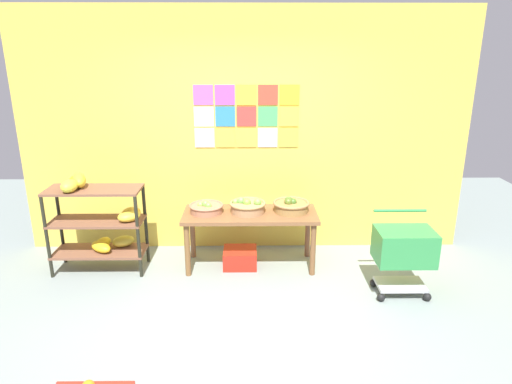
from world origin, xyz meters
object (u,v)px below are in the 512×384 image
fruit_basket_back_right (248,206)px  shopping_cart (404,249)px  produce_crate_under_table (240,258)px  display_table (250,220)px  banana_shelf_unit (99,217)px  fruit_basket_back_left (206,208)px  fruit_basket_left (291,205)px

fruit_basket_back_right → shopping_cart: bearing=-23.2°
fruit_basket_back_right → produce_crate_under_table: 0.61m
display_table → fruit_basket_back_right: (-0.03, 0.02, 0.15)m
banana_shelf_unit → fruit_basket_back_left: bearing=3.9°
fruit_basket_back_left → shopping_cart: shopping_cart is taller
display_table → fruit_basket_left: 0.47m
banana_shelf_unit → display_table: 1.62m
display_table → fruit_basket_back_right: bearing=149.5°
produce_crate_under_table → shopping_cart: (1.60, -0.62, 0.38)m
fruit_basket_back_left → fruit_basket_back_right: fruit_basket_back_right is taller
banana_shelf_unit → fruit_basket_back_left: size_ratio=2.91×
fruit_basket_back_left → fruit_basket_left: size_ratio=0.93×
shopping_cart → fruit_basket_back_left: bearing=149.2°
fruit_basket_back_left → shopping_cart: 2.08m
fruit_basket_back_left → fruit_basket_left: fruit_basket_left is taller
display_table → fruit_basket_back_left: bearing=177.9°
fruit_basket_back_right → banana_shelf_unit: bearing=-177.3°
banana_shelf_unit → fruit_basket_back_left: (1.14, 0.08, 0.07)m
display_table → produce_crate_under_table: size_ratio=3.94×
fruit_basket_back_right → display_table: bearing=-30.5°
banana_shelf_unit → produce_crate_under_table: 1.59m
display_table → produce_crate_under_table: display_table is taller
fruit_basket_back_right → produce_crate_under_table: bearing=-162.4°
banana_shelf_unit → display_table: banana_shelf_unit is taller
shopping_cart → banana_shelf_unit: bearing=157.1°
produce_crate_under_table → banana_shelf_unit: bearing=-178.2°
display_table → fruit_basket_back_right: size_ratio=3.66×
fruit_basket_left → shopping_cart: 1.26m
banana_shelf_unit → fruit_basket_left: size_ratio=2.69×
fruit_basket_back_right → fruit_basket_left: size_ratio=0.99×
fruit_basket_left → fruit_basket_back_right: bearing=-177.8°
display_table → fruit_basket_back_left: size_ratio=3.91×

